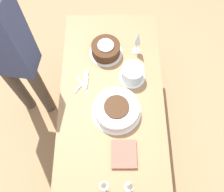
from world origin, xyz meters
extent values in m
plane|color=#A87F56|center=(0.00, 0.00, 0.00)|extent=(12.00, 12.00, 0.00)
cube|color=#9E754C|center=(0.00, 0.00, 0.73)|extent=(1.65, 0.79, 0.03)
cylinder|color=brown|center=(-0.75, -0.32, 0.36)|extent=(0.07, 0.07, 0.71)
cylinder|color=brown|center=(-0.75, 0.32, 0.36)|extent=(0.07, 0.07, 0.71)
cylinder|color=white|center=(0.10, 0.04, 0.75)|extent=(0.37, 0.37, 0.01)
cylinder|color=white|center=(0.10, 0.04, 0.79)|extent=(0.33, 0.33, 0.08)
cylinder|color=#422614|center=(0.10, 0.04, 0.84)|extent=(0.18, 0.18, 0.01)
cylinder|color=white|center=(-0.42, -0.04, 0.75)|extent=(0.27, 0.27, 0.01)
cylinder|color=#422614|center=(-0.42, -0.04, 0.80)|extent=(0.23, 0.23, 0.09)
cylinder|color=white|center=(-0.42, -0.04, 0.85)|extent=(0.13, 0.13, 0.01)
cylinder|color=white|center=(-0.19, 0.16, 0.75)|extent=(0.21, 0.21, 0.01)
cylinder|color=silver|center=(-0.19, 0.16, 0.81)|extent=(0.17, 0.17, 0.12)
cylinder|color=silver|center=(0.62, -0.05, 0.75)|extent=(0.06, 0.06, 0.00)
cylinder|color=silver|center=(0.62, -0.05, 0.80)|extent=(0.01, 0.01, 0.10)
cone|color=silver|center=(0.62, -0.05, 0.89)|extent=(0.04, 0.04, 0.09)
cylinder|color=silver|center=(0.63, 0.11, 0.75)|extent=(0.06, 0.06, 0.00)
cylinder|color=silver|center=(0.63, 0.11, 0.80)|extent=(0.01, 0.01, 0.10)
cone|color=silver|center=(0.63, 0.11, 0.91)|extent=(0.05, 0.05, 0.12)
cylinder|color=silver|center=(-0.44, 0.21, 0.75)|extent=(0.07, 0.07, 0.00)
cylinder|color=silver|center=(-0.44, 0.21, 0.80)|extent=(0.01, 0.01, 0.10)
cone|color=silver|center=(-0.44, 0.21, 0.91)|extent=(0.05, 0.05, 0.12)
cube|color=silver|center=(-0.13, -0.23, 0.75)|extent=(0.15, 0.10, 0.00)
cube|color=silver|center=(-0.15, -0.21, 0.75)|extent=(0.17, 0.01, 0.00)
cube|color=silver|center=(-0.12, -0.23, 0.75)|extent=(0.14, 0.11, 0.00)
cube|color=silver|center=(-0.16, -0.20, 0.75)|extent=(0.17, 0.02, 0.00)
cube|color=silver|center=(-0.17, -0.19, 0.76)|extent=(0.17, 0.02, 0.00)
cube|color=#B75B4C|center=(0.42, 0.08, 0.76)|extent=(0.19, 0.17, 0.02)
cylinder|color=#4C4238|center=(-0.28, -0.87, 0.41)|extent=(0.11, 0.11, 0.82)
cylinder|color=#4C4238|center=(-0.24, -0.65, 0.41)|extent=(0.11, 0.11, 0.82)
camera|label=1|loc=(0.77, 0.00, 2.46)|focal=40.00mm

